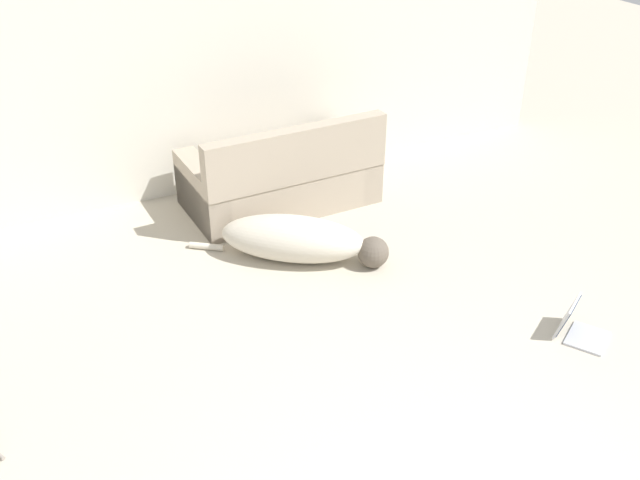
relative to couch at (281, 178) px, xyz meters
The scene contains 4 objects.
wall_back 1.42m from the couch, 129.28° to the left, with size 7.66×0.06×2.79m.
couch is the anchor object (origin of this frame).
dog 0.97m from the couch, 105.21° to the right, with size 1.44×1.11×0.37m.
laptop_open 2.90m from the couch, 68.36° to the right, with size 0.43×0.44×0.26m.
Camera 1 is at (-1.70, -1.46, 3.10)m, focal length 40.00 mm.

